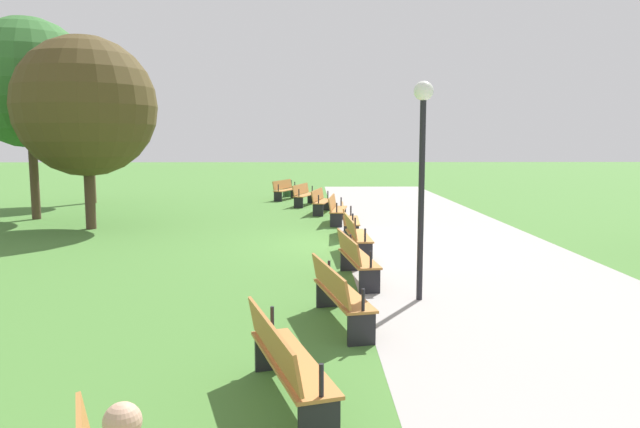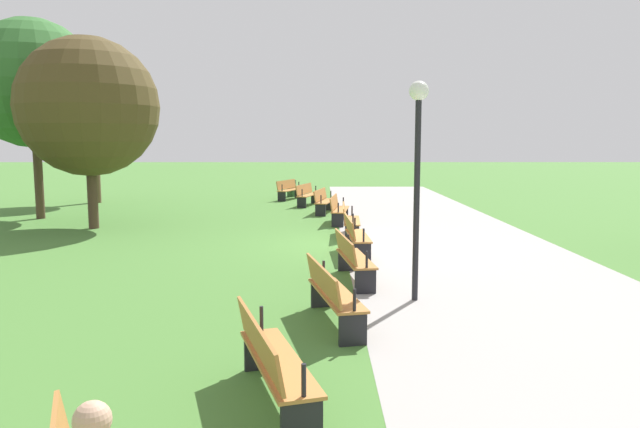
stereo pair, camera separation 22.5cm
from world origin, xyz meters
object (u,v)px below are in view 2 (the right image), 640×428
object	(u,v)px
bench_2	(324,200)
bench_8	(271,358)
tree_0	(33,84)
bench_1	(307,194)
tree_1	(92,92)
bench_0	(289,189)
lamp_post	(418,147)
bench_5	(355,235)
bench_4	(349,219)
tree_2	(88,107)
bench_3	(338,209)
bench_7	(331,293)
trash_bin	(292,188)
bench_6	(352,257)

from	to	relation	value
bench_2	bench_8	xyz separation A→B (m)	(15.99, -0.67, 0.00)
tree_0	bench_2	bearing A→B (deg)	98.54
bench_1	tree_1	xyz separation A→B (m)	(-1.19, -9.19, 4.27)
bench_0	bench_1	distance (m)	2.69
bench_0	lamp_post	xyz separation A→B (m)	(17.19, 2.99, 2.08)
bench_2	bench_5	world-z (taller)	same
bench_4	tree_2	bearing A→B (deg)	-98.92
bench_0	bench_5	distance (m)	13.38
bench_3	lamp_post	xyz separation A→B (m)	(9.38, 0.99, 2.08)
bench_2	tree_0	xyz separation A→B (m)	(1.47, -9.81, 4.10)
bench_5	bench_7	world-z (taller)	same
bench_5	trash_bin	bearing A→B (deg)	-173.99
bench_1	bench_5	bearing A→B (deg)	23.98
bench_2	bench_5	bearing A→B (deg)	16.79
bench_8	tree_1	size ratio (longest dim) A/B	0.32
bench_0	tree_2	distance (m)	11.00
bench_5	bench_8	size ratio (longest dim) A/B	0.98
bench_3	bench_5	xyz separation A→B (m)	(5.38, 0.22, 0.00)
tree_2	trash_bin	size ratio (longest dim) A/B	7.24
bench_6	trash_bin	world-z (taller)	bench_6
tree_1	trash_bin	distance (m)	9.85
bench_7	tree_2	xyz separation A→B (m)	(-9.59, -7.10, 3.20)
trash_bin	bench_4	bearing A→B (deg)	10.26
bench_5	trash_bin	distance (m)	14.86
bench_1	bench_4	bearing A→B (deg)	26.37
tree_0	trash_bin	size ratio (longest dim) A/B	8.47
bench_6	tree_0	xyz separation A→B (m)	(-9.25, -10.26, 4.10)
lamp_post	trash_bin	xyz separation A→B (m)	(-18.70, -2.94, -2.16)
tree_1	bench_4	bearing A→B (deg)	49.02
tree_0	tree_1	xyz separation A→B (m)	(-5.27, -0.04, 0.18)
bench_2	bench_4	bearing A→B (deg)	19.18
bench_0	bench_4	world-z (taller)	same
tree_0	tree_1	world-z (taller)	tree_0
tree_0	tree_2	size ratio (longest dim) A/B	1.17
bench_2	bench_4	size ratio (longest dim) A/B	1.02
tree_0	tree_1	size ratio (longest dim) A/B	1.07
bench_0	bench_3	xyz separation A→B (m)	(7.81, 2.00, 0.00)
bench_0	bench_4	xyz separation A→B (m)	(10.50, 2.22, 0.00)
bench_0	trash_bin	size ratio (longest dim) A/B	2.52
bench_6	bench_7	bearing A→B (deg)	-16.77
bench_5	bench_0	bearing A→B (deg)	-172.84
tree_0	tree_2	distance (m)	3.68
bench_0	bench_1	world-z (taller)	same
bench_8	bench_5	bearing A→B (deg)	153.63
bench_5	bench_7	bearing A→B (deg)	-9.57
bench_0	tree_2	bearing A→B (deg)	-10.20
tree_2	lamp_post	bearing A→B (deg)	45.95
bench_4	tree_2	size ratio (longest dim) A/B	0.35
bench_6	tree_0	world-z (taller)	tree_0
lamp_post	bench_4	bearing A→B (deg)	-173.49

